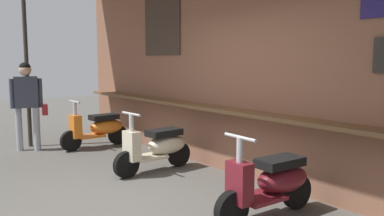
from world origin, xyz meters
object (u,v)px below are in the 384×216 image
(scooter_maroon, at_px, (272,182))
(shopper_with_handbag, at_px, (27,97))
(scooter_orange, at_px, (99,128))
(scooter_cream, at_px, (158,147))

(scooter_maroon, height_order, shopper_with_handbag, shopper_with_handbag)
(scooter_orange, bearing_deg, scooter_cream, 89.25)
(shopper_with_handbag, bearing_deg, scooter_orange, -99.76)
(scooter_orange, relative_size, shopper_with_handbag, 0.83)
(scooter_maroon, xyz_separation_m, shopper_with_handbag, (-5.01, -1.19, 0.65))
(scooter_cream, relative_size, scooter_maroon, 1.00)
(scooter_orange, bearing_deg, shopper_with_handbag, -25.55)
(scooter_cream, distance_m, scooter_maroon, 2.30)
(scooter_cream, distance_m, shopper_with_handbag, 3.03)
(scooter_cream, xyz_separation_m, shopper_with_handbag, (-2.71, -1.19, 0.65))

